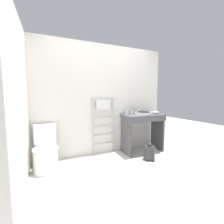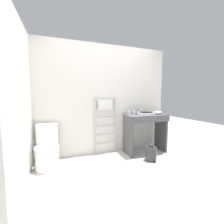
{
  "view_description": "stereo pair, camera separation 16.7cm",
  "coord_description": "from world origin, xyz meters",
  "px_view_note": "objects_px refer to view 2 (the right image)",
  "views": [
    {
      "loc": [
        -1.09,
        -1.81,
        1.28
      ],
      "look_at": [
        -0.05,
        0.61,
        1.01
      ],
      "focal_mm": 24.0,
      "sensor_mm": 36.0,
      "label": 1
    },
    {
      "loc": [
        -0.94,
        -1.87,
        1.28
      ],
      "look_at": [
        -0.05,
        0.61,
        1.01
      ],
      "focal_mm": 24.0,
      "sensor_mm": 36.0,
      "label": 2
    }
  ],
  "objects_px": {
    "towel_radiator": "(105,114)",
    "hair_dryer": "(158,113)",
    "cup_near_edge": "(134,112)",
    "sink_basin": "(146,113)",
    "cup_near_wall": "(129,112)",
    "trash_bin": "(151,153)",
    "toilet": "(47,151)"
  },
  "relations": [
    {
      "from": "towel_radiator",
      "to": "cup_near_wall",
      "type": "bearing_deg",
      "value": -7.24
    },
    {
      "from": "towel_radiator",
      "to": "hair_dryer",
      "type": "relative_size",
      "value": 6.48
    },
    {
      "from": "toilet",
      "to": "trash_bin",
      "type": "xyz_separation_m",
      "value": [
        1.93,
        -0.38,
        -0.15
      ]
    },
    {
      "from": "cup_near_wall",
      "to": "hair_dryer",
      "type": "distance_m",
      "value": 0.68
    },
    {
      "from": "cup_near_edge",
      "to": "trash_bin",
      "type": "bearing_deg",
      "value": -82.21
    },
    {
      "from": "towel_radiator",
      "to": "toilet",
      "type": "bearing_deg",
      "value": -166.01
    },
    {
      "from": "trash_bin",
      "to": "towel_radiator",
      "type": "bearing_deg",
      "value": 137.79
    },
    {
      "from": "sink_basin",
      "to": "hair_dryer",
      "type": "xyz_separation_m",
      "value": [
        0.31,
        -0.03,
        0.01
      ]
    },
    {
      "from": "towel_radiator",
      "to": "cup_near_edge",
      "type": "bearing_deg",
      "value": -8.65
    },
    {
      "from": "toilet",
      "to": "towel_radiator",
      "type": "bearing_deg",
      "value": 13.99
    },
    {
      "from": "hair_dryer",
      "to": "toilet",
      "type": "bearing_deg",
      "value": -179.4
    },
    {
      "from": "hair_dryer",
      "to": "cup_near_wall",
      "type": "bearing_deg",
      "value": 162.84
    },
    {
      "from": "trash_bin",
      "to": "hair_dryer",
      "type": "bearing_deg",
      "value": 42.01
    },
    {
      "from": "toilet",
      "to": "hair_dryer",
      "type": "relative_size",
      "value": 3.99
    },
    {
      "from": "towel_radiator",
      "to": "sink_basin",
      "type": "distance_m",
      "value": 0.92
    },
    {
      "from": "sink_basin",
      "to": "cup_near_wall",
      "type": "distance_m",
      "value": 0.38
    },
    {
      "from": "cup_near_edge",
      "to": "hair_dryer",
      "type": "bearing_deg",
      "value": -17.52
    },
    {
      "from": "sink_basin",
      "to": "cup_near_wall",
      "type": "height_order",
      "value": "cup_near_wall"
    },
    {
      "from": "cup_near_wall",
      "to": "toilet",
      "type": "bearing_deg",
      "value": -172.67
    },
    {
      "from": "towel_radiator",
      "to": "cup_near_edge",
      "type": "distance_m",
      "value": 0.68
    },
    {
      "from": "toilet",
      "to": "cup_near_wall",
      "type": "relative_size",
      "value": 8.05
    },
    {
      "from": "cup_near_edge",
      "to": "trash_bin",
      "type": "relative_size",
      "value": 0.26
    },
    {
      "from": "toilet",
      "to": "sink_basin",
      "type": "bearing_deg",
      "value": 1.51
    },
    {
      "from": "towel_radiator",
      "to": "hair_dryer",
      "type": "height_order",
      "value": "towel_radiator"
    },
    {
      "from": "cup_near_wall",
      "to": "trash_bin",
      "type": "height_order",
      "value": "cup_near_wall"
    },
    {
      "from": "cup_near_wall",
      "to": "trash_bin",
      "type": "distance_m",
      "value": 1.0
    },
    {
      "from": "toilet",
      "to": "trash_bin",
      "type": "bearing_deg",
      "value": -11.24
    },
    {
      "from": "toilet",
      "to": "cup_near_edge",
      "type": "height_order",
      "value": "cup_near_edge"
    },
    {
      "from": "cup_near_wall",
      "to": "trash_bin",
      "type": "xyz_separation_m",
      "value": [
        0.19,
        -0.61,
        -0.77
      ]
    },
    {
      "from": "cup_near_edge",
      "to": "hair_dryer",
      "type": "height_order",
      "value": "cup_near_edge"
    },
    {
      "from": "towel_radiator",
      "to": "hair_dryer",
      "type": "bearing_deg",
      "value": -12.66
    },
    {
      "from": "sink_basin",
      "to": "trash_bin",
      "type": "xyz_separation_m",
      "value": [
        -0.14,
        -0.44,
        -0.75
      ]
    }
  ]
}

